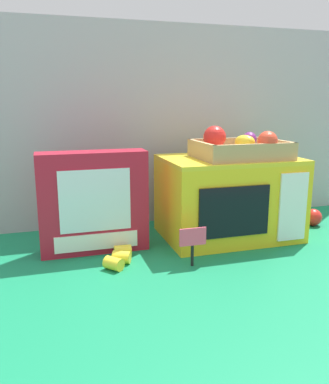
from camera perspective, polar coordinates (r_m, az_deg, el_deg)
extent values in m
plane|color=#147A4C|center=(1.22, 0.06, -6.73)|extent=(1.70, 1.70, 0.00)
cube|color=#A0A3A8|center=(1.35, -2.55, 9.35)|extent=(1.61, 0.03, 0.65)
cube|color=yellow|center=(1.24, 9.01, -0.99)|extent=(0.39, 0.27, 0.23)
cube|color=yellow|center=(1.21, 9.21, 4.61)|extent=(0.39, 0.27, 0.01)
cube|color=black|center=(1.10, 9.89, -2.80)|extent=(0.20, 0.01, 0.14)
cube|color=white|center=(1.19, 17.75, -2.03)|extent=(0.09, 0.01, 0.19)
cube|color=tan|center=(1.20, 10.66, 5.40)|extent=(0.26, 0.20, 0.03)
cube|color=tan|center=(1.12, 12.87, 6.06)|extent=(0.26, 0.01, 0.02)
cube|color=tan|center=(1.28, 8.82, 7.05)|extent=(0.26, 0.01, 0.02)
cube|color=tan|center=(1.15, 5.25, 6.49)|extent=(0.01, 0.20, 0.02)
cube|color=tan|center=(1.26, 15.69, 6.63)|extent=(0.01, 0.20, 0.02)
sphere|color=#E04228|center=(1.16, 14.41, 7.02)|extent=(0.06, 0.06, 0.06)
sphere|color=#72287F|center=(1.27, 11.95, 7.33)|extent=(0.04, 0.04, 0.04)
sphere|color=red|center=(1.19, 7.13, 7.73)|extent=(0.07, 0.07, 0.07)
ellipsoid|color=yellow|center=(1.21, 11.33, 7.00)|extent=(0.07, 0.07, 0.04)
cube|color=#B2192D|center=(1.11, -10.05, -1.42)|extent=(0.29, 0.08, 0.28)
cube|color=silver|center=(1.07, -9.81, -1.23)|extent=(0.19, 0.00, 0.17)
cube|color=white|center=(1.10, -9.58, -6.97)|extent=(0.22, 0.00, 0.04)
cylinder|color=black|center=(1.03, 3.95, -8.96)|extent=(0.01, 0.01, 0.06)
cube|color=#F44C6B|center=(1.01, 4.04, -6.35)|extent=(0.07, 0.00, 0.05)
cylinder|color=yellow|center=(1.01, -7.23, -10.04)|extent=(0.05, 0.05, 0.03)
cylinder|color=yellow|center=(1.05, -6.11, -9.18)|extent=(0.05, 0.05, 0.03)
cylinder|color=yellow|center=(1.09, -5.96, -8.31)|extent=(0.05, 0.03, 0.03)
sphere|color=red|center=(1.43, 20.35, -3.38)|extent=(0.06, 0.06, 0.06)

